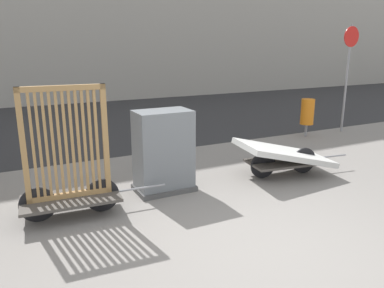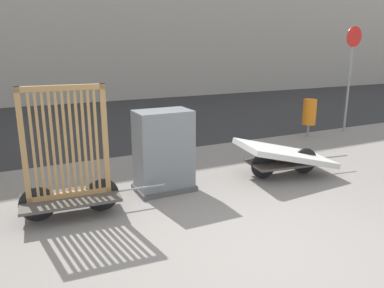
{
  "view_description": "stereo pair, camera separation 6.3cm",
  "coord_description": "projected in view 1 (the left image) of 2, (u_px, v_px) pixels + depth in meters",
  "views": [
    {
      "loc": [
        -2.51,
        -3.0,
        2.27
      ],
      "look_at": [
        0.0,
        1.96,
        0.8
      ],
      "focal_mm": 35.0,
      "sensor_mm": 36.0,
      "label": 1
    },
    {
      "loc": [
        -2.45,
        -3.03,
        2.27
      ],
      "look_at": [
        0.0,
        1.96,
        0.8
      ],
      "focal_mm": 35.0,
      "sensor_mm": 36.0,
      "label": 2
    }
  ],
  "objects": [
    {
      "name": "bike_cart_with_mattress",
      "position": [
        285.0,
        155.0,
        6.67
      ],
      "size": [
        2.22,
        1.18,
        0.66
      ],
      "rotation": [
        0.0,
        0.0,
        -0.14
      ],
      "color": "#4C4742",
      "rests_on": "ground_plane"
    },
    {
      "name": "road_strip",
      "position": [
        97.0,
        121.0,
        11.62
      ],
      "size": [
        56.0,
        8.2,
        0.01
      ],
      "color": "#2D2D30",
      "rests_on": "ground_plane"
    },
    {
      "name": "ground_plane",
      "position": [
        270.0,
        251.0,
        4.26
      ],
      "size": [
        60.0,
        60.0,
        0.0
      ],
      "primitive_type": "plane",
      "color": "gray"
    },
    {
      "name": "trash_bin",
      "position": [
        307.0,
        112.0,
        9.54
      ],
      "size": [
        0.33,
        0.33,
        0.96
      ],
      "color": "gray",
      "rests_on": "ground_plane"
    },
    {
      "name": "sign_post",
      "position": [
        348.0,
        65.0,
        9.8
      ],
      "size": [
        0.52,
        0.06,
        2.8
      ],
      "color": "gray",
      "rests_on": "ground_plane"
    },
    {
      "name": "bike_cart_with_bedframe",
      "position": [
        69.0,
        171.0,
        4.99
      ],
      "size": [
        2.01,
        0.78,
        1.79
      ],
      "rotation": [
        0.0,
        0.0,
        -0.07
      ],
      "color": "#4C4742",
      "rests_on": "ground_plane"
    },
    {
      "name": "utility_cabinet",
      "position": [
        163.0,
        154.0,
        5.92
      ],
      "size": [
        0.93,
        0.61,
        1.3
      ],
      "color": "#4C4C4C",
      "rests_on": "ground_plane"
    }
  ]
}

